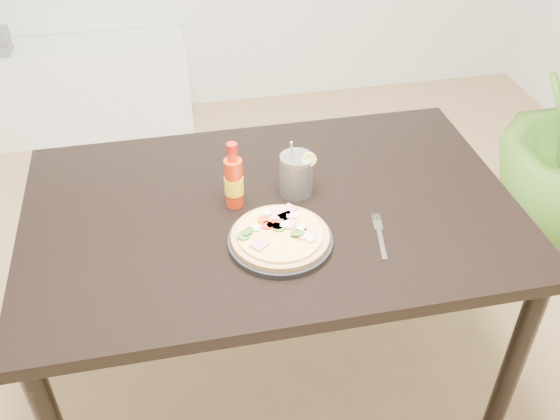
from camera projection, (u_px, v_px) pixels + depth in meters
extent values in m
plane|color=#9E7A51|center=(279.00, 418.00, 2.09)|extent=(4.50, 4.50, 0.00)
cube|color=black|center=(272.00, 212.00, 1.79)|extent=(1.40, 0.90, 0.04)
cylinder|color=black|center=(512.00, 366.00, 1.82)|extent=(0.06, 0.06, 0.71)
cylinder|color=black|center=(75.00, 251.00, 2.22)|extent=(0.06, 0.06, 0.71)
cylinder|color=black|center=(414.00, 206.00, 2.42)|extent=(0.06, 0.06, 0.71)
cylinder|color=black|center=(280.00, 241.00, 1.65)|extent=(0.28, 0.28, 0.02)
cylinder|color=tan|center=(280.00, 237.00, 1.64)|extent=(0.26, 0.26, 0.01)
cylinder|color=#F9D26C|center=(280.00, 234.00, 1.63)|extent=(0.23, 0.23, 0.01)
cube|color=#CD8084|center=(279.00, 216.00, 1.68)|extent=(0.05, 0.04, 0.01)
cube|color=#CD8084|center=(288.00, 224.00, 1.65)|extent=(0.05, 0.05, 0.01)
cube|color=#CD8084|center=(286.00, 217.00, 1.68)|extent=(0.05, 0.05, 0.01)
cube|color=#CD8084|center=(259.00, 245.00, 1.59)|extent=(0.05, 0.05, 0.01)
cube|color=#CD8084|center=(289.00, 210.00, 1.70)|extent=(0.05, 0.05, 0.01)
cube|color=#CD8084|center=(307.00, 236.00, 1.62)|extent=(0.05, 0.05, 0.01)
cylinder|color=red|center=(302.00, 232.00, 1.63)|extent=(0.03, 0.03, 0.01)
cylinder|color=red|center=(267.00, 226.00, 1.65)|extent=(0.03, 0.03, 0.01)
cylinder|color=red|center=(263.00, 220.00, 1.67)|extent=(0.03, 0.03, 0.01)
cylinder|color=red|center=(273.00, 225.00, 1.65)|extent=(0.03, 0.03, 0.01)
cylinder|color=red|center=(278.00, 226.00, 1.65)|extent=(0.03, 0.03, 0.01)
cylinder|color=#3A7627|center=(300.00, 229.00, 1.64)|extent=(0.03, 0.03, 0.01)
cylinder|color=#3A7627|center=(279.00, 227.00, 1.64)|extent=(0.03, 0.03, 0.01)
cylinder|color=#3A7627|center=(243.00, 236.00, 1.62)|extent=(0.03, 0.03, 0.01)
ellipsoid|color=white|center=(285.00, 224.00, 1.65)|extent=(0.03, 0.03, 0.01)
ellipsoid|color=white|center=(295.00, 215.00, 1.68)|extent=(0.03, 0.03, 0.01)
ellipsoid|color=white|center=(256.00, 228.00, 1.64)|extent=(0.03, 0.03, 0.01)
ellipsoid|color=white|center=(267.00, 213.00, 1.69)|extent=(0.03, 0.03, 0.01)
ellipsoid|color=white|center=(301.00, 227.00, 1.64)|extent=(0.03, 0.03, 0.01)
ellipsoid|color=white|center=(307.00, 236.00, 1.61)|extent=(0.03, 0.03, 0.01)
ellipsoid|color=white|center=(310.00, 239.00, 1.61)|extent=(0.03, 0.03, 0.01)
ellipsoid|color=#296418|center=(248.00, 231.00, 1.62)|extent=(0.04, 0.04, 0.00)
ellipsoid|color=#296418|center=(298.00, 233.00, 1.61)|extent=(0.04, 0.03, 0.00)
cylinder|color=red|center=(234.00, 183.00, 1.74)|extent=(0.07, 0.07, 0.15)
cylinder|color=yellow|center=(234.00, 185.00, 1.75)|extent=(0.05, 0.05, 0.05)
cylinder|color=red|center=(232.00, 156.00, 1.69)|extent=(0.03, 0.03, 0.03)
cylinder|color=red|center=(232.00, 147.00, 1.67)|extent=(0.03, 0.03, 0.02)
cylinder|color=black|center=(296.00, 177.00, 1.80)|extent=(0.09, 0.09, 0.11)
cylinder|color=silver|center=(296.00, 175.00, 1.80)|extent=(0.10, 0.10, 0.12)
cylinder|color=#F2E059|center=(309.00, 160.00, 1.75)|extent=(0.04, 0.01, 0.04)
cylinder|color=#B2B2B7|center=(292.00, 163.00, 1.78)|extent=(0.03, 0.06, 0.17)
cube|color=silver|center=(382.00, 244.00, 1.65)|extent=(0.04, 0.12, 0.00)
cube|color=silver|center=(378.00, 225.00, 1.71)|extent=(0.03, 0.04, 0.00)
cube|color=silver|center=(373.00, 218.00, 1.73)|extent=(0.01, 0.03, 0.00)
cube|color=silver|center=(375.00, 218.00, 1.73)|extent=(0.01, 0.03, 0.00)
cube|color=silver|center=(377.00, 218.00, 1.73)|extent=(0.01, 0.03, 0.00)
cube|color=silver|center=(379.00, 218.00, 1.73)|extent=(0.01, 0.03, 0.00)
cylinder|color=brown|center=(560.00, 217.00, 2.76)|extent=(0.28, 0.28, 0.22)
cube|color=white|center=(59.00, 91.00, 3.40)|extent=(1.40, 0.34, 0.50)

